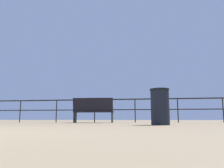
{
  "coord_description": "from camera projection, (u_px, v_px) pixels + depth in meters",
  "views": [
    {
      "loc": [
        2.24,
        -1.86,
        0.14
      ],
      "look_at": [
        0.83,
        7.09,
        1.56
      ],
      "focal_mm": 36.11,
      "sensor_mm": 36.0,
      "label": 1
    }
  ],
  "objects": [
    {
      "name": "pier_railing",
      "position": [
        95.0,
        105.0,
        9.66
      ],
      "size": [
        24.18,
        0.05,
        0.99
      ],
      "color": "black",
      "rests_on": "ground_plane"
    },
    {
      "name": "trash_bin",
      "position": [
        160.0,
        107.0,
        5.45
      ],
      "size": [
        0.47,
        0.47,
        0.88
      ],
      "color": "black",
      "rests_on": "ground_plane"
    },
    {
      "name": "bench_near_left",
      "position": [
        93.0,
        109.0,
        8.77
      ],
      "size": [
        1.59,
        0.72,
        0.96
      ],
      "color": "black",
      "rests_on": "ground_plane"
    }
  ]
}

